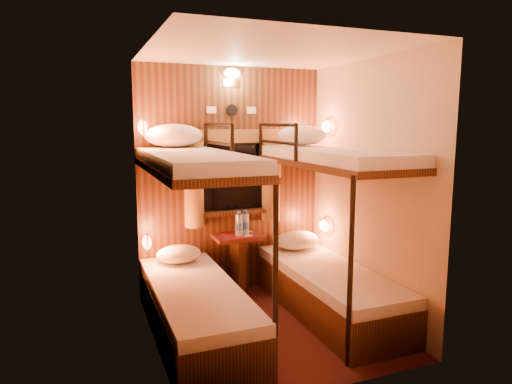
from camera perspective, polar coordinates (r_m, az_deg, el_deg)
name	(u,v)px	position (r m, az deg, el deg)	size (l,w,h in m)	color
floor	(269,327)	(4.29, 1.58, -16.46)	(2.10, 2.10, 0.00)	#35150E
ceiling	(270,51)	(3.92, 1.73, 17.16)	(2.10, 2.10, 0.00)	silver
wall_back	(231,181)	(4.90, -3.11, 1.39)	(2.40, 2.40, 0.00)	#C6B293
wall_front	(332,219)	(3.01, 9.45, -3.36)	(2.40, 2.40, 0.00)	#C6B293
wall_left	(152,203)	(3.66, -12.92, -1.30)	(2.40, 2.40, 0.00)	#C6B293
wall_right	(367,189)	(4.41, 13.72, 0.34)	(2.40, 2.40, 0.00)	#C6B293
back_panel	(232,181)	(4.89, -3.05, 1.37)	(2.00, 0.03, 2.40)	black
bunk_left	(195,273)	(3.95, -7.61, -10.03)	(0.72, 1.90, 1.82)	black
bunk_right	(329,257)	(4.42, 9.11, -8.04)	(0.72, 1.90, 1.82)	black
window	(233,183)	(4.86, -2.94, 1.11)	(1.00, 0.12, 0.79)	black
curtains	(234,176)	(4.82, -2.82, 2.03)	(1.10, 0.22, 1.00)	olive
back_fixtures	(232,81)	(4.84, -3.02, 13.71)	(0.54, 0.09, 0.48)	black
reading_lamps	(242,181)	(4.57, -1.75, 1.37)	(2.00, 0.20, 1.25)	#FF6026
table	(238,257)	(4.88, -2.29, -8.07)	(0.50, 0.34, 0.66)	#561A13
bottle_left	(239,225)	(4.75, -2.15, -4.17)	(0.08, 0.08, 0.26)	#99BFE5
bottle_right	(245,224)	(4.81, -1.33, -4.03)	(0.08, 0.08, 0.26)	#99BFE5
sachet_a	(248,236)	(4.77, -0.99, -5.49)	(0.08, 0.06, 0.01)	silver
sachet_b	(250,232)	(4.95, -0.79, -4.96)	(0.07, 0.05, 0.01)	silver
pillow_lower_left	(179,254)	(4.58, -9.64, -7.64)	(0.44, 0.31, 0.17)	white
pillow_lower_right	(297,240)	(5.01, 5.12, -6.01)	(0.50, 0.35, 0.19)	white
pillow_upper_left	(174,135)	(4.50, -10.26, 6.99)	(0.57, 0.40, 0.22)	white
pillow_upper_right	(302,135)	(4.76, 5.80, 7.07)	(0.53, 0.38, 0.21)	white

